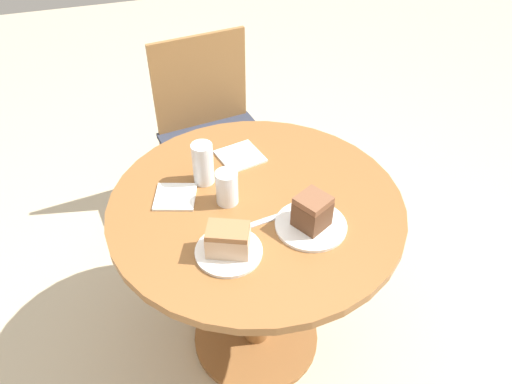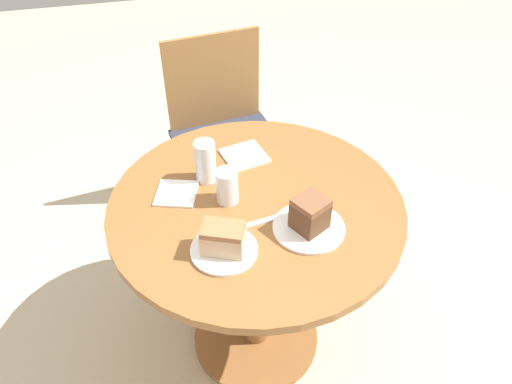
% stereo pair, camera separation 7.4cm
% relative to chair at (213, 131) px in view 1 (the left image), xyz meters
% --- Properties ---
extents(ground_plane, '(8.00, 8.00, 0.00)m').
position_rel_chair_xyz_m(ground_plane, '(-0.05, -0.82, -0.48)').
color(ground_plane, beige).
extents(table, '(0.93, 0.93, 0.75)m').
position_rel_chair_xyz_m(table, '(-0.05, -0.82, 0.08)').
color(table, brown).
rests_on(table, ground_plane).
extents(chair, '(0.53, 0.48, 0.89)m').
position_rel_chair_xyz_m(chair, '(0.00, 0.00, 0.00)').
color(chair, olive).
rests_on(chair, ground_plane).
extents(plate_near, '(0.19, 0.19, 0.01)m').
position_rel_chair_xyz_m(plate_near, '(-0.18, -1.00, 0.28)').
color(plate_near, white).
rests_on(plate_near, table).
extents(plate_far, '(0.21, 0.21, 0.01)m').
position_rel_chair_xyz_m(plate_far, '(0.08, -0.98, 0.28)').
color(plate_far, white).
rests_on(plate_far, table).
extents(cake_slice_near, '(0.14, 0.12, 0.08)m').
position_rel_chair_xyz_m(cake_slice_near, '(-0.18, -1.00, 0.32)').
color(cake_slice_near, beige).
rests_on(cake_slice_near, plate_near).
extents(cake_slice_far, '(0.12, 0.12, 0.10)m').
position_rel_chair_xyz_m(cake_slice_far, '(0.08, -0.98, 0.33)').
color(cake_slice_far, brown).
rests_on(cake_slice_far, plate_far).
extents(glass_lemonade, '(0.07, 0.07, 0.11)m').
position_rel_chair_xyz_m(glass_lemonade, '(-0.13, -0.80, 0.32)').
color(glass_lemonade, beige).
rests_on(glass_lemonade, table).
extents(glass_water, '(0.07, 0.07, 0.14)m').
position_rel_chair_xyz_m(glass_water, '(-0.18, -0.68, 0.34)').
color(glass_water, silver).
rests_on(glass_water, table).
extents(napkin_stack, '(0.17, 0.17, 0.01)m').
position_rel_chair_xyz_m(napkin_stack, '(-0.03, -0.59, 0.28)').
color(napkin_stack, white).
rests_on(napkin_stack, table).
extents(fork, '(0.19, 0.04, 0.00)m').
position_rel_chair_xyz_m(fork, '(-0.09, -0.92, 0.27)').
color(fork, silver).
rests_on(fork, table).
extents(napkin_side, '(0.16, 0.16, 0.01)m').
position_rel_chair_xyz_m(napkin_side, '(-0.28, -0.73, 0.28)').
color(napkin_side, white).
rests_on(napkin_side, table).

